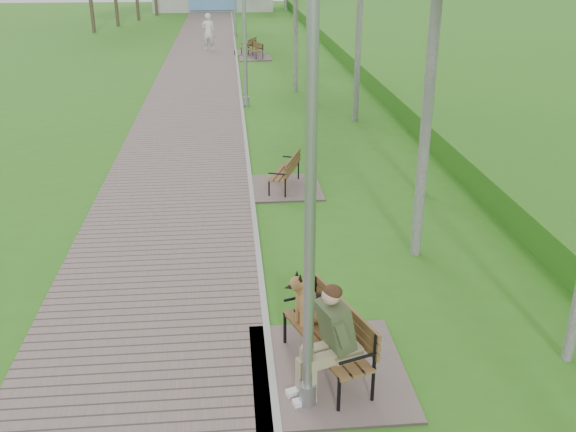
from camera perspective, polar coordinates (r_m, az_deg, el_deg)
name	(u,v)px	position (r m, az deg, el deg)	size (l,w,h in m)	color
ground	(268,340)	(9.46, -1.81, -11.00)	(120.00, 120.00, 0.00)	#356F1C
walkway	(199,71)	(29.83, -7.92, 12.64)	(3.50, 67.00, 0.04)	#71605C
kerb	(238,70)	(29.80, -4.47, 12.78)	(0.10, 67.00, 0.05)	#999993
embankment	(508,73)	(30.93, 18.94, 11.97)	(14.00, 70.00, 1.60)	#378020
bench_main	(322,342)	(8.52, 3.07, -11.15)	(2.05, 2.28, 1.79)	#71605C
bench_second	(284,181)	(15.01, -0.32, 3.12)	(1.62, 1.80, 1.00)	#71605C
bench_third	(255,55)	(33.10, -2.99, 14.10)	(1.57, 1.75, 0.96)	#71605C
bench_far	(249,50)	(34.71, -3.50, 14.51)	(1.60, 1.77, 0.98)	#71605C
lamp_post_near	(310,212)	(6.96, 1.98, 0.39)	(0.22, 0.22, 5.59)	#919499
lamp_post_second	(244,28)	(22.62, -3.89, 16.33)	(0.22, 0.22, 5.72)	#919499
pedestrian_near	(208,32)	(35.99, -7.10, 15.95)	(0.70, 0.46, 1.92)	silver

